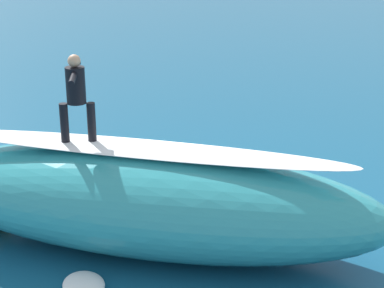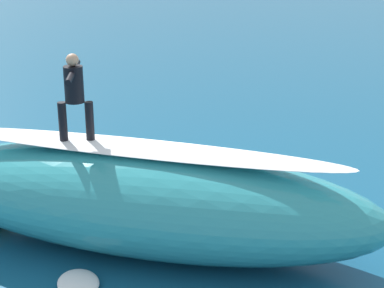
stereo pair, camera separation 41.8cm
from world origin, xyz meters
name	(u,v)px [view 1 (the left image)]	position (x,y,z in m)	size (l,w,h in m)	color
ground_plane	(182,206)	(0.00, 0.00, 0.00)	(120.00, 120.00, 0.00)	#145175
wave_crest	(145,200)	(0.59, 1.80, 0.99)	(9.21, 2.81, 1.97)	teal
wave_foam_lip	(143,149)	(0.59, 1.80, 2.01)	(7.83, 0.98, 0.08)	white
surfboard_riding	(79,143)	(1.83, 1.54, 2.01)	(1.94, 0.50, 0.07)	#33B2D1
surfer_riding	(76,92)	(1.83, 1.54, 3.00)	(0.65, 1.57, 1.65)	black
surfboard_paddling	(281,180)	(-2.28, -1.41, 0.05)	(1.99, 0.55, 0.10)	#33B2D1
surfer_paddling	(286,174)	(-2.40, -1.33, 0.24)	(1.60, 1.22, 0.33)	black
foam_patch_near	(84,285)	(1.49, 3.35, 0.09)	(0.91, 0.71, 0.17)	white
foam_patch_mid	(281,168)	(-2.35, -2.12, 0.08)	(0.76, 0.74, 0.17)	white
foam_patch_far	(246,166)	(-1.49, -2.27, 0.06)	(0.74, 0.52, 0.12)	white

